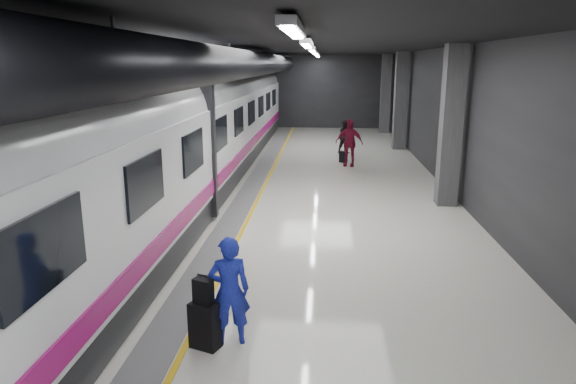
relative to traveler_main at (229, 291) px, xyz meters
name	(u,v)px	position (x,y,z in m)	size (l,w,h in m)	color
ground	(284,221)	(0.31, 5.98, -0.82)	(40.00, 40.00, 0.00)	silver
platform_hall	(275,81)	(0.03, 6.94, 2.72)	(10.02, 40.02, 4.51)	black
train	(156,141)	(-2.93, 5.98, 1.25)	(3.05, 38.00, 4.05)	black
traveler_main	(229,291)	(0.00, 0.00, 0.00)	(0.60, 0.39, 1.64)	blue
suitcase_main	(205,325)	(-0.34, -0.14, -0.48)	(0.42, 0.26, 0.68)	black
shoulder_bag	(203,291)	(-0.34, -0.15, 0.05)	(0.28, 0.15, 0.37)	black
traveler_far_a	(346,137)	(2.30, 16.40, -0.06)	(0.74, 0.58, 1.52)	black
traveler_far_b	(349,143)	(2.32, 13.54, 0.11)	(1.09, 0.45, 1.85)	maroon
suitcase_far	(343,157)	(2.14, 14.31, -0.59)	(0.31, 0.20, 0.46)	black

